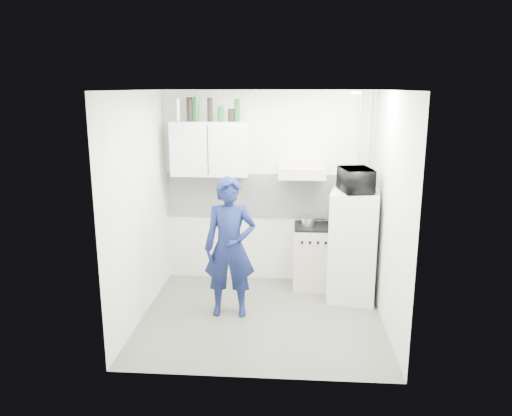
{
  "coord_description": "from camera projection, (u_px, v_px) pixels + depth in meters",
  "views": [
    {
      "loc": [
        0.33,
        -5.37,
        2.63
      ],
      "look_at": [
        -0.09,
        0.3,
        1.25
      ],
      "focal_mm": 35.0,
      "sensor_mm": 36.0,
      "label": 1
    }
  ],
  "objects": [
    {
      "name": "upper_cabinet",
      "position": [
        210.0,
        149.0,
        6.51
      ],
      "size": [
        1.0,
        0.35,
        0.7
      ],
      "primitive_type": "cube",
      "color": "white",
      "rests_on": "wall_back"
    },
    {
      "name": "person",
      "position": [
        230.0,
        248.0,
        5.77
      ],
      "size": [
        0.62,
        0.42,
        1.65
      ],
      "primitive_type": "imported",
      "rotation": [
        0.0,
        0.0,
        0.05
      ],
      "color": "#111A45",
      "rests_on": "floor"
    },
    {
      "name": "canister_b",
      "position": [
        231.0,
        115.0,
        6.39
      ],
      "size": [
        0.09,
        0.09,
        0.16
      ],
      "primitive_type": "cylinder",
      "color": "black",
      "rests_on": "upper_cabinet"
    },
    {
      "name": "pipe_a",
      "position": [
        366.0,
        191.0,
        6.58
      ],
      "size": [
        0.05,
        0.05,
        2.6
      ],
      "primitive_type": "cylinder",
      "color": "beige",
      "rests_on": "floor"
    },
    {
      "name": "bottle_a",
      "position": [
        178.0,
        110.0,
        6.42
      ],
      "size": [
        0.07,
        0.07,
        0.29
      ],
      "primitive_type": "cylinder",
      "color": "silver",
      "rests_on": "upper_cabinet"
    },
    {
      "name": "wall_back",
      "position": [
        268.0,
        188.0,
        6.76
      ],
      "size": [
        2.8,
        0.0,
        2.8
      ],
      "primitive_type": "plane",
      "rotation": [
        1.57,
        0.0,
        0.0
      ],
      "color": "white",
      "rests_on": "floor"
    },
    {
      "name": "saucepan",
      "position": [
        308.0,
        221.0,
        6.58
      ],
      "size": [
        0.18,
        0.18,
        0.1
      ],
      "primitive_type": "cylinder",
      "color": "silver",
      "rests_on": "stove_top"
    },
    {
      "name": "pipe_b",
      "position": [
        357.0,
        191.0,
        6.59
      ],
      "size": [
        0.04,
        0.04,
        2.6
      ],
      "primitive_type": "cylinder",
      "color": "beige",
      "rests_on": "floor"
    },
    {
      "name": "bottle_d",
      "position": [
        210.0,
        110.0,
        6.39
      ],
      "size": [
        0.07,
        0.07,
        0.3
      ],
      "primitive_type": "cylinder",
      "color": "black",
      "rests_on": "upper_cabinet"
    },
    {
      "name": "range_hood",
      "position": [
        302.0,
        172.0,
        6.42
      ],
      "size": [
        0.6,
        0.5,
        0.14
      ],
      "primitive_type": "cube",
      "color": "beige",
      "rests_on": "wall_back"
    },
    {
      "name": "bottle_c",
      "position": [
        196.0,
        109.0,
        6.4
      ],
      "size": [
        0.08,
        0.08,
        0.31
      ],
      "primitive_type": "cylinder",
      "color": "#144C1E",
      "rests_on": "upper_cabinet"
    },
    {
      "name": "wall_right",
      "position": [
        390.0,
        212.0,
        5.44
      ],
      "size": [
        0.0,
        2.6,
        2.6
      ],
      "primitive_type": "plane",
      "rotation": [
        1.57,
        0.0,
        -1.57
      ],
      "color": "white",
      "rests_on": "floor"
    },
    {
      "name": "stove",
      "position": [
        313.0,
        257.0,
        6.68
      ],
      "size": [
        0.52,
        0.52,
        0.83
      ],
      "primitive_type": "cube",
      "color": "beige",
      "rests_on": "floor"
    },
    {
      "name": "wall_left",
      "position": [
        139.0,
        208.0,
        5.64
      ],
      "size": [
        0.0,
        2.6,
        2.6
      ],
      "primitive_type": "plane",
      "rotation": [
        1.57,
        0.0,
        1.57
      ],
      "color": "white",
      "rests_on": "floor"
    },
    {
      "name": "bottle_b",
      "position": [
        190.0,
        109.0,
        6.41
      ],
      "size": [
        0.08,
        0.08,
        0.31
      ],
      "primitive_type": "cylinder",
      "color": "black",
      "rests_on": "upper_cabinet"
    },
    {
      "name": "ceiling_spot_fixture",
      "position": [
        356.0,
        93.0,
        5.37
      ],
      "size": [
        0.1,
        0.1,
        0.02
      ],
      "primitive_type": "cylinder",
      "color": "white",
      "rests_on": "ceiling"
    },
    {
      "name": "stove_top",
      "position": [
        313.0,
        226.0,
        6.58
      ],
      "size": [
        0.5,
        0.5,
        0.03
      ],
      "primitive_type": "cube",
      "color": "black",
      "rests_on": "stove"
    },
    {
      "name": "canister_a",
      "position": [
        221.0,
        114.0,
        6.39
      ],
      "size": [
        0.08,
        0.08,
        0.19
      ],
      "primitive_type": "cylinder",
      "color": "#144C1E",
      "rests_on": "upper_cabinet"
    },
    {
      "name": "microwave",
      "position": [
        356.0,
        180.0,
        6.04
      ],
      "size": [
        0.57,
        0.44,
        0.29
      ],
      "primitive_type": "imported",
      "rotation": [
        0.0,
        0.0,
        1.74
      ],
      "color": "black",
      "rests_on": "fridge"
    },
    {
      "name": "bottle_e",
      "position": [
        237.0,
        110.0,
        6.37
      ],
      "size": [
        0.07,
        0.07,
        0.29
      ],
      "primitive_type": "cylinder",
      "color": "#144C1E",
      "rests_on": "upper_cabinet"
    },
    {
      "name": "floor",
      "position": [
        262.0,
        317.0,
        5.85
      ],
      "size": [
        2.8,
        2.8,
        0.0
      ],
      "primitive_type": "plane",
      "color": "#5C5D54",
      "rests_on": "ground"
    },
    {
      "name": "ceiling",
      "position": [
        263.0,
        90.0,
        5.24
      ],
      "size": [
        2.8,
        2.8,
        0.0
      ],
      "primitive_type": "plane",
      "color": "white",
      "rests_on": "wall_back"
    },
    {
      "name": "backsplash",
      "position": [
        268.0,
        195.0,
        6.76
      ],
      "size": [
        2.74,
        0.03,
        0.6
      ],
      "primitive_type": "cube",
      "color": "white",
      "rests_on": "wall_back"
    },
    {
      "name": "fridge",
      "position": [
        353.0,
        246.0,
        6.23
      ],
      "size": [
        0.66,
        0.66,
        1.39
      ],
      "primitive_type": "cube",
      "rotation": [
        0.0,
        0.0,
        -0.16
      ],
      "color": "white",
      "rests_on": "floor"
    }
  ]
}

